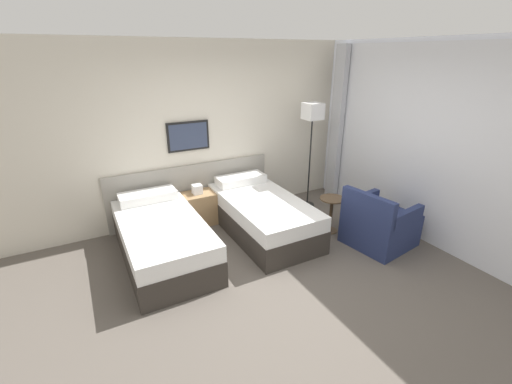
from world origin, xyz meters
TOP-DOWN VIEW (x-y plane):
  - ground_plane at (0.00, 0.00)m, footprint 16.00×16.00m
  - wall_headboard at (-0.02, 2.15)m, footprint 10.00×0.10m
  - wall_window at (2.28, -0.08)m, footprint 0.21×4.63m
  - bed_near_door at (-1.15, 1.15)m, footprint 0.98×1.91m
  - bed_near_window at (0.32, 1.15)m, footprint 0.98×1.91m
  - nightstand at (-0.41, 1.85)m, footprint 0.50×0.38m
  - floor_lamp at (1.51, 1.61)m, footprint 0.27×0.27m
  - side_table at (1.24, 0.67)m, footprint 0.36×0.36m
  - armchair at (1.58, 0.07)m, footprint 0.92×0.89m

SIDE VIEW (x-z plane):
  - ground_plane at x=0.00m, z-range 0.00..0.00m
  - nightstand at x=-0.41m, z-range -0.06..0.58m
  - bed_near_door at x=-1.15m, z-range -0.06..0.62m
  - bed_near_window at x=0.32m, z-range -0.06..0.62m
  - armchair at x=1.58m, z-range -0.13..0.70m
  - side_table at x=1.24m, z-range 0.10..0.64m
  - wall_headboard at x=-0.02m, z-range -0.05..2.65m
  - wall_window at x=2.28m, z-range -0.01..2.69m
  - floor_lamp at x=1.51m, z-range 0.64..2.41m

